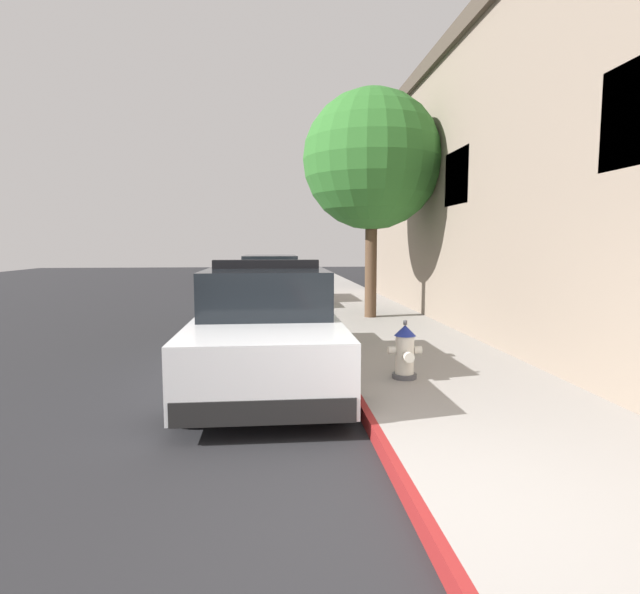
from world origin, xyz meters
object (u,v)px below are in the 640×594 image
police_cruiser (267,326)px  fire_hydrant (405,352)px  street_tree (372,161)px  parked_car_silver_ahead (270,282)px

police_cruiser → fire_hydrant: size_ratio=6.37×
police_cruiser → fire_hydrant: (1.79, -0.79, -0.23)m
street_tree → fire_hydrant: bearing=-96.5°
police_cruiser → street_tree: size_ratio=0.91×
fire_hydrant → police_cruiser: bearing=156.3°
police_cruiser → street_tree: (2.43, 4.77, 3.10)m
police_cruiser → parked_car_silver_ahead: size_ratio=1.00×
police_cruiser → street_tree: street_tree is taller
police_cruiser → parked_car_silver_ahead: police_cruiser is taller
fire_hydrant → street_tree: street_tree is taller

